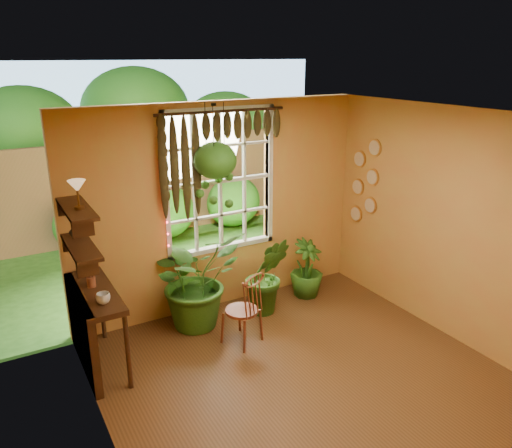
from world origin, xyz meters
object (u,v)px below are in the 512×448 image
at_px(counter_ledge, 87,322).
at_px(hanging_basket, 215,165).
at_px(potted_plant_left, 196,279).
at_px(potted_plant_mid, 267,275).
at_px(windsor_chair, 244,319).

height_order(counter_ledge, hanging_basket, hanging_basket).
distance_m(counter_ledge, potted_plant_left, 1.40).
relative_size(counter_ledge, potted_plant_left, 0.98).
bearing_deg(potted_plant_left, potted_plant_mid, -9.87).
bearing_deg(counter_ledge, potted_plant_mid, 3.24).
bearing_deg(hanging_basket, windsor_chair, -94.52).
bearing_deg(counter_ledge, potted_plant_left, 11.93).
bearing_deg(potted_plant_mid, potted_plant_left, 170.13).
bearing_deg(windsor_chair, hanging_basket, 61.36).
distance_m(potted_plant_left, hanging_basket, 1.41).
distance_m(counter_ledge, windsor_chair, 1.73).
xyz_separation_m(potted_plant_left, potted_plant_mid, (0.92, -0.16, -0.09)).
distance_m(potted_plant_left, potted_plant_mid, 0.94).
distance_m(counter_ledge, potted_plant_mid, 2.29).
relative_size(potted_plant_mid, hanging_basket, 0.84).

